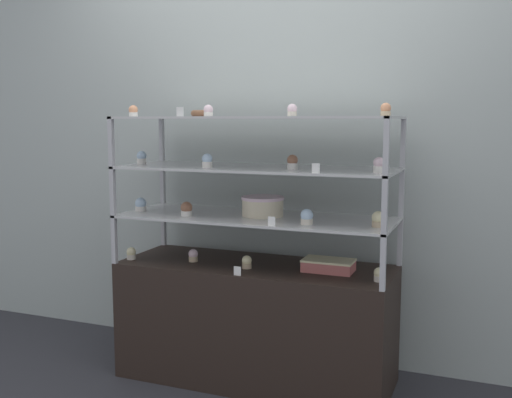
% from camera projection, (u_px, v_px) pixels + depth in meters
% --- Properties ---
extents(ground_plane, '(20.00, 20.00, 0.00)m').
position_uv_depth(ground_plane, '(256.00, 378.00, 3.15)').
color(ground_plane, '#2D2D33').
extents(back_wall, '(8.00, 0.05, 2.60)m').
position_uv_depth(back_wall, '(283.00, 129.00, 3.35)').
color(back_wall, '#A8B2AD').
rests_on(back_wall, ground_plane).
extents(display_base, '(1.40, 0.52, 0.61)m').
position_uv_depth(display_base, '(256.00, 322.00, 3.11)').
color(display_base, black).
rests_on(display_base, ground_plane).
extents(display_riser_lower, '(1.40, 0.52, 0.25)m').
position_uv_depth(display_riser_lower, '(256.00, 219.00, 3.04)').
color(display_riser_lower, '#B7B7BC').
rests_on(display_riser_lower, display_base).
extents(display_riser_middle, '(1.40, 0.52, 0.25)m').
position_uv_depth(display_riser_middle, '(256.00, 170.00, 3.01)').
color(display_riser_middle, '#B7B7BC').
rests_on(display_riser_middle, display_riser_lower).
extents(display_riser_upper, '(1.40, 0.52, 0.25)m').
position_uv_depth(display_riser_upper, '(256.00, 119.00, 2.97)').
color(display_riser_upper, '#B7B7BC').
rests_on(display_riser_upper, display_riser_middle).
extents(layer_cake_centerpiece, '(0.22, 0.22, 0.10)m').
position_uv_depth(layer_cake_centerpiece, '(263.00, 206.00, 3.04)').
color(layer_cake_centerpiece, beige).
rests_on(layer_cake_centerpiece, display_riser_lower).
extents(sheet_cake_frosted, '(0.25, 0.15, 0.06)m').
position_uv_depth(sheet_cake_frosted, '(328.00, 265.00, 2.92)').
color(sheet_cake_frosted, '#C66660').
rests_on(sheet_cake_frosted, display_base).
extents(cupcake_0, '(0.05, 0.05, 0.07)m').
position_uv_depth(cupcake_0, '(131.00, 253.00, 3.18)').
color(cupcake_0, beige).
rests_on(cupcake_0, display_base).
extents(cupcake_1, '(0.05, 0.05, 0.07)m').
position_uv_depth(cupcake_1, '(193.00, 256.00, 3.13)').
color(cupcake_1, '#CCB28C').
rests_on(cupcake_1, display_base).
extents(cupcake_2, '(0.05, 0.05, 0.07)m').
position_uv_depth(cupcake_2, '(247.00, 262.00, 2.99)').
color(cupcake_2, '#CCB28C').
rests_on(cupcake_2, display_base).
extents(cupcake_3, '(0.05, 0.05, 0.07)m').
position_uv_depth(cupcake_3, '(379.00, 275.00, 2.74)').
color(cupcake_3, beige).
rests_on(cupcake_3, display_base).
extents(price_tag_0, '(0.04, 0.00, 0.04)m').
position_uv_depth(price_tag_0, '(237.00, 271.00, 2.85)').
color(price_tag_0, white).
rests_on(price_tag_0, display_base).
extents(cupcake_4, '(0.06, 0.06, 0.07)m').
position_uv_depth(cupcake_4, '(141.00, 205.00, 3.21)').
color(cupcake_4, white).
rests_on(cupcake_4, display_riser_lower).
extents(cupcake_5, '(0.06, 0.06, 0.07)m').
position_uv_depth(cupcake_5, '(187.00, 209.00, 3.04)').
color(cupcake_5, white).
rests_on(cupcake_5, display_riser_lower).
extents(cupcake_6, '(0.06, 0.06, 0.07)m').
position_uv_depth(cupcake_6, '(307.00, 217.00, 2.80)').
color(cupcake_6, beige).
rests_on(cupcake_6, display_riser_lower).
extents(cupcake_7, '(0.06, 0.06, 0.07)m').
position_uv_depth(cupcake_7, '(378.00, 220.00, 2.73)').
color(cupcake_7, '#CCB28C').
rests_on(cupcake_7, display_riser_lower).
extents(price_tag_1, '(0.04, 0.00, 0.04)m').
position_uv_depth(price_tag_1, '(272.00, 221.00, 2.75)').
color(price_tag_1, white).
rests_on(price_tag_1, display_riser_lower).
extents(cupcake_8, '(0.05, 0.05, 0.07)m').
position_uv_depth(cupcake_8, '(142.00, 158.00, 3.20)').
color(cupcake_8, white).
rests_on(cupcake_8, display_riser_middle).
extents(cupcake_9, '(0.05, 0.05, 0.07)m').
position_uv_depth(cupcake_9, '(207.00, 161.00, 2.95)').
color(cupcake_9, white).
rests_on(cupcake_9, display_riser_middle).
extents(cupcake_10, '(0.05, 0.05, 0.07)m').
position_uv_depth(cupcake_10, '(292.00, 162.00, 2.85)').
color(cupcake_10, white).
rests_on(cupcake_10, display_riser_middle).
extents(cupcake_11, '(0.05, 0.05, 0.07)m').
position_uv_depth(cupcake_11, '(379.00, 165.00, 2.67)').
color(cupcake_11, white).
rests_on(cupcake_11, display_riser_middle).
extents(price_tag_2, '(0.04, 0.00, 0.04)m').
position_uv_depth(price_tag_2, '(316.00, 168.00, 2.64)').
color(price_tag_2, white).
rests_on(price_tag_2, display_riser_middle).
extents(cupcake_12, '(0.05, 0.05, 0.06)m').
position_uv_depth(cupcake_12, '(133.00, 111.00, 3.10)').
color(cupcake_12, white).
rests_on(cupcake_12, display_riser_upper).
extents(cupcake_13, '(0.05, 0.05, 0.06)m').
position_uv_depth(cupcake_13, '(208.00, 111.00, 2.98)').
color(cupcake_13, white).
rests_on(cupcake_13, display_riser_upper).
extents(cupcake_14, '(0.05, 0.05, 0.06)m').
position_uv_depth(cupcake_14, '(292.00, 110.00, 2.82)').
color(cupcake_14, beige).
rests_on(cupcake_14, display_riser_upper).
extents(cupcake_15, '(0.05, 0.05, 0.06)m').
position_uv_depth(cupcake_15, '(386.00, 110.00, 2.66)').
color(cupcake_15, '#CCB28C').
rests_on(cupcake_15, display_riser_upper).
extents(price_tag_3, '(0.04, 0.00, 0.04)m').
position_uv_depth(price_tag_3, '(180.00, 112.00, 2.86)').
color(price_tag_3, white).
rests_on(price_tag_3, display_riser_upper).
extents(donut_glazed, '(0.11, 0.11, 0.03)m').
position_uv_depth(donut_glazed, '(202.00, 113.00, 3.15)').
color(donut_glazed, brown).
rests_on(donut_glazed, display_riser_upper).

